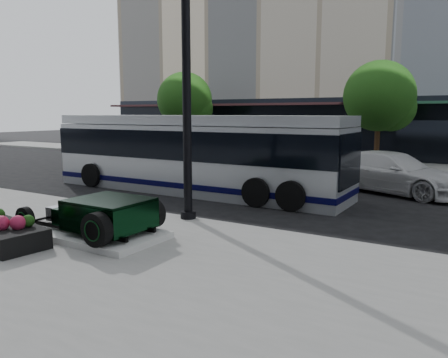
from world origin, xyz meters
The scene contains 10 objects.
ground centered at (0.00, 0.00, 0.00)m, with size 120.00×120.00×0.00m, color black.
sidewalk_far centered at (0.00, 14.00, 0.06)m, with size 70.00×4.00×0.12m, color gray.
street_trees centered at (1.15, 13.07, 3.77)m, with size 29.80×3.80×5.70m.
display_plinth centered at (-1.60, -4.83, 0.20)m, with size 3.40×1.80×0.15m, color silver.
hot_rod centered at (-1.26, -4.83, 0.70)m, with size 3.22×2.00×0.81m.
info_plaque centered at (-2.85, -5.98, 0.24)m, with size 0.43×0.35×0.31m.
lamppost centered at (-0.75, -2.20, 3.74)m, with size 0.43×0.43×7.83m.
flower_planter centered at (-2.78, -6.34, 0.38)m, with size 2.30×1.36×0.71m.
transit_bus centered at (-3.44, 1.88, 1.49)m, with size 12.12×2.88×2.92m.
white_sedan centered at (3.21, 5.54, 0.78)m, with size 2.17×5.35×1.55m, color silver.
Camera 1 is at (6.24, -11.80, 3.01)m, focal length 35.00 mm.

